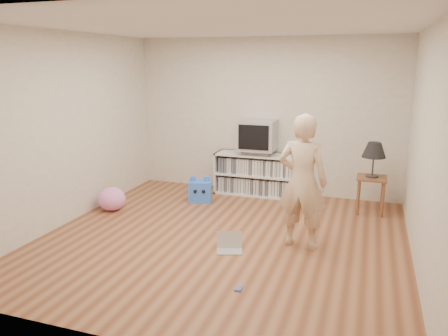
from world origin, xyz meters
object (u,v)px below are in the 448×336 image
Objects in this scene: media_unit at (257,174)px; plush_pink at (112,199)px; person at (302,182)px; laptop at (229,245)px; dvd_deck at (257,152)px; table_lamp at (374,151)px; plush_blue at (200,191)px; side_table at (371,186)px; crt_tv at (257,135)px.

plush_pink is (-1.87, -1.52, -0.17)m from media_unit.
person reaches higher than plush_pink.
person is at bearing 8.21° from laptop.
plush_pink is at bearing -141.18° from dvd_deck.
table_lamp is 1.25× the size of plush_pink.
dvd_deck is at bearing 38.82° from plush_pink.
plush_blue is at bearing -138.11° from media_unit.
plush_blue is 1.02× the size of plush_pink.
laptop is at bearing -83.41° from media_unit.
dvd_deck is 2.43m from laptop.
media_unit reaches higher than side_table.
crt_tv is at bearing 38.76° from plush_pink.
crt_tv reaches higher than media_unit.
plush_pink is at bearing -141.24° from crt_tv.
crt_tv is 1.97m from side_table.
plush_pink is (-1.87, -1.51, -0.56)m from dvd_deck.
table_lamp reaches higher than laptop.
table_lamp is at bearing -11.39° from dvd_deck.
crt_tv is at bearing 23.75° from plush_blue.
media_unit is 2.33× the size of crt_tv.
table_lamp is 1.75m from person.
dvd_deck is at bearing -54.74° from person.
person is 1.15m from laptop.
person is 2.30m from plush_blue.
media_unit is 1.04m from plush_blue.
table_lamp is 1.42× the size of laptop.
plush_pink is at bearing -140.89° from media_unit.
plush_pink is (-1.87, -1.50, -0.84)m from crt_tv.
plush_blue is at bearing -138.76° from dvd_deck.
laptop is 2.29m from plush_pink.
laptop is at bearing 33.27° from person.
person reaches higher than crt_tv.
person reaches higher than table_lamp.
plush_blue is at bearing -138.90° from crt_tv.
media_unit is 3.31× the size of plush_blue.
crt_tv is 2.52m from laptop.
media_unit is 1.88m from side_table.
dvd_deck is (0.00, -0.02, 0.39)m from media_unit.
plush_pink reaches higher than laptop.
laptop is at bearing -128.79° from side_table.
side_table is 0.53m from table_lamp.
dvd_deck is 2.47m from plush_pink.
plush_blue is at bearing 103.84° from laptop.
dvd_deck is at bearing 168.61° from side_table.
media_unit is at bearing 168.14° from table_lamp.
side_table is at bearing 0.00° from table_lamp.
person is at bearing -8.31° from plush_pink.
plush_blue is at bearing 37.05° from plush_pink.
media_unit is 2.42m from plush_pink.
media_unit is at bearing 24.55° from plush_blue.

